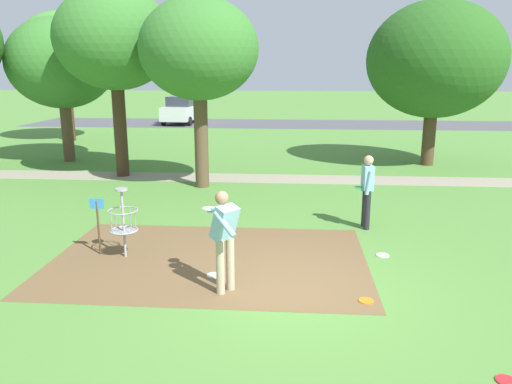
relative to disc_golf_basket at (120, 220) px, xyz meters
name	(u,v)px	position (x,y,z in m)	size (l,w,h in m)	color
ground_plane	(291,291)	(3.32, -1.32, -0.75)	(160.00, 160.00, 0.00)	#518438
dirt_tee_pad	(209,259)	(1.73, -0.03, -0.75)	(6.07, 4.07, 0.01)	brown
disc_golf_basket	(120,220)	(0.00, 0.00, 0.00)	(0.98, 0.58, 1.39)	#9E9EA3
player_foreground_watching	(367,187)	(5.02, 2.22, 0.21)	(0.42, 0.48, 1.71)	#232328
player_throwing	(224,235)	(2.23, -1.40, 0.23)	(0.71, 1.03, 1.71)	tan
frisbee_by_tee	(383,255)	(5.13, 0.43, -0.74)	(0.25, 0.25, 0.02)	white
frisbee_mid_grass	(214,275)	(1.94, -0.79, -0.74)	(0.25, 0.25, 0.02)	white
frisbee_far_right	(366,301)	(4.53, -1.61, -0.74)	(0.24, 0.24, 0.02)	orange
frisbee_scattered_b	(507,381)	(5.90, -3.60, -0.74)	(0.25, 0.25, 0.02)	red
tree_near_left	(435,60)	(8.47, 10.38, 3.18)	(5.01, 5.01, 6.07)	#4C3823
tree_near_right	(64,51)	(-8.26, 15.94, 3.74)	(4.44, 4.44, 6.41)	#422D1E
tree_mid_left	(114,40)	(-2.59, 7.52, 3.77)	(3.88, 3.88, 6.22)	#422D1E
tree_mid_center	(199,50)	(0.48, 6.07, 3.39)	(3.55, 3.55, 5.69)	brown
tree_mid_right	(61,63)	(-5.71, 10.17, 3.06)	(4.08, 4.08, 5.57)	brown
parking_lot_strip	(294,124)	(3.32, 24.87, -0.75)	(36.00, 6.00, 0.01)	#4C4C51
parked_car_leftmost	(182,110)	(-4.30, 24.56, 0.17)	(2.24, 4.33, 1.84)	silver
gravel_path	(293,179)	(3.32, 7.42, -0.75)	(40.00, 1.42, 0.00)	gray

